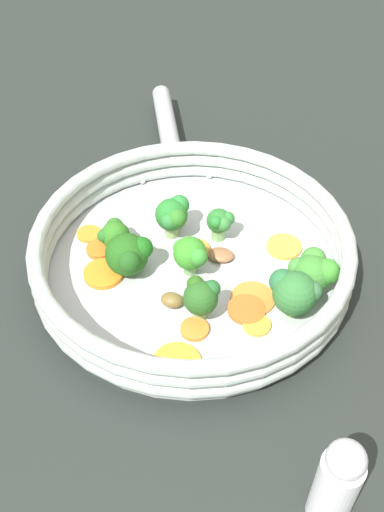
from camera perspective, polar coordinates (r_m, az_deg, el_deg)
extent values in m
plane|color=#212723|center=(0.68, 0.00, -1.50)|extent=(4.00, 4.00, 0.00)
cylinder|color=#B2B5B7|center=(0.67, 0.00, -1.21)|extent=(0.33, 0.33, 0.01)
torus|color=#ADBBB3|center=(0.66, 0.00, -0.40)|extent=(0.35, 0.35, 0.02)
torus|color=#ADBBB3|center=(0.65, 0.00, 0.63)|extent=(0.35, 0.35, 0.02)
torus|color=#ADBBB3|center=(0.64, 0.00, 1.71)|extent=(0.35, 0.35, 0.02)
cylinder|color=#999B9E|center=(0.86, -2.35, 12.15)|extent=(0.09, 0.18, 0.03)
sphere|color=#B5B7B7|center=(0.78, 1.68, 7.70)|extent=(0.01, 0.01, 0.01)
sphere|color=#B5B8B6|center=(0.78, -4.74, 7.16)|extent=(0.01, 0.01, 0.01)
cylinder|color=orange|center=(0.61, 0.24, -6.99)|extent=(0.04, 0.04, 0.00)
cylinder|color=orange|center=(0.66, -8.42, -1.67)|extent=(0.06, 0.06, 0.01)
cylinder|color=orange|center=(0.71, -9.78, 2.09)|extent=(0.04, 0.04, 0.00)
cylinder|color=orange|center=(0.64, 5.82, -4.05)|extent=(0.07, 0.07, 0.00)
cylinder|color=#F29E38|center=(0.69, 8.76, 0.88)|extent=(0.06, 0.06, 0.00)
cylinder|color=orange|center=(0.68, 0.38, 0.66)|extent=(0.03, 0.03, 0.00)
cylinder|color=orange|center=(0.63, 5.22, -5.10)|extent=(0.06, 0.06, 0.00)
cylinder|color=orange|center=(0.69, -8.76, 0.73)|extent=(0.04, 0.04, 0.01)
cylinder|color=orange|center=(0.58, -1.46, -10.14)|extent=(0.05, 0.05, 0.00)
cylinder|color=#F59D31|center=(0.61, 6.19, -6.55)|extent=(0.03, 0.03, 0.00)
cylinder|color=#88A363|center=(0.70, -1.93, 2.67)|extent=(0.02, 0.02, 0.02)
sphere|color=#257329|center=(0.68, -1.98, 3.96)|extent=(0.04, 0.04, 0.04)
sphere|color=#287B32|center=(0.69, -1.23, 4.87)|extent=(0.02, 0.02, 0.02)
sphere|color=#2D7123|center=(0.67, -1.45, 3.66)|extent=(0.02, 0.02, 0.02)
sphere|color=#2C7433|center=(0.67, -2.16, 3.36)|extent=(0.02, 0.02, 0.02)
cylinder|color=#669246|center=(0.65, 11.07, -2.76)|extent=(0.01, 0.01, 0.01)
sphere|color=#387C2D|center=(0.64, 11.28, -1.69)|extent=(0.04, 0.04, 0.04)
sphere|color=#3E8435|center=(0.64, 10.05, -1.07)|extent=(0.02, 0.02, 0.02)
sphere|color=#38852A|center=(0.64, 12.70, -1.46)|extent=(0.03, 0.03, 0.03)
sphere|color=#3D8231|center=(0.65, 11.50, -0.33)|extent=(0.03, 0.03, 0.03)
cylinder|color=#73A64D|center=(0.63, 9.52, -4.81)|extent=(0.01, 0.01, 0.02)
sphere|color=#2E6B31|center=(0.61, 9.76, -3.52)|extent=(0.05, 0.05, 0.05)
sphere|color=#326137|center=(0.61, 11.28, -3.34)|extent=(0.02, 0.02, 0.02)
sphere|color=#276537|center=(0.61, 8.60, -2.45)|extent=(0.03, 0.03, 0.03)
cylinder|color=#81B56A|center=(0.70, 2.52, 2.33)|extent=(0.02, 0.02, 0.02)
sphere|color=#296D2A|center=(0.68, 2.57, 3.39)|extent=(0.03, 0.03, 0.03)
sphere|color=#25742B|center=(0.67, 2.30, 3.26)|extent=(0.01, 0.01, 0.01)
sphere|color=#337434|center=(0.68, 3.02, 3.07)|extent=(0.02, 0.02, 0.02)
sphere|color=#2B7533|center=(0.68, 3.42, 3.59)|extent=(0.02, 0.02, 0.02)
cylinder|color=#8BB370|center=(0.69, -7.19, 1.01)|extent=(0.01, 0.01, 0.01)
sphere|color=#2D6D1E|center=(0.68, -7.31, 1.95)|extent=(0.03, 0.03, 0.03)
sphere|color=#246321|center=(0.68, -8.31, 2.06)|extent=(0.02, 0.02, 0.02)
sphere|color=#2A6420|center=(0.68, -7.37, 2.81)|extent=(0.02, 0.02, 0.02)
cylinder|color=#76A05F|center=(0.61, 0.81, -5.23)|extent=(0.01, 0.01, 0.02)
sphere|color=#25571E|center=(0.60, 0.83, -4.02)|extent=(0.04, 0.04, 0.04)
sphere|color=#215A27|center=(0.60, 1.89, -3.13)|extent=(0.02, 0.02, 0.02)
sphere|color=#275616|center=(0.60, 0.35, -2.72)|extent=(0.02, 0.02, 0.02)
cylinder|color=#6E9B5F|center=(0.65, 0.11, -0.98)|extent=(0.01, 0.01, 0.02)
sphere|color=#348825|center=(0.64, 0.11, 0.22)|extent=(0.04, 0.04, 0.04)
sphere|color=#34852D|center=(0.63, 0.60, -0.10)|extent=(0.02, 0.02, 0.02)
sphere|color=#3E8A2B|center=(0.64, -0.91, 0.74)|extent=(0.02, 0.02, 0.02)
cylinder|color=#6FA353|center=(0.66, -6.10, -1.04)|extent=(0.01, 0.01, 0.01)
sphere|color=#205717|center=(0.65, -6.23, 0.15)|extent=(0.05, 0.05, 0.05)
sphere|color=#1D4F19|center=(0.63, -6.03, -0.46)|extent=(0.03, 0.03, 0.03)
sphere|color=#195B16|center=(0.64, -4.81, 0.77)|extent=(0.02, 0.02, 0.02)
ellipsoid|color=olive|center=(0.72, -1.97, 3.46)|extent=(0.04, 0.04, 0.01)
ellipsoid|color=#8D5E3B|center=(0.67, 2.74, 0.11)|extent=(0.03, 0.02, 0.01)
ellipsoid|color=brown|center=(0.63, -1.91, -4.21)|extent=(0.03, 0.02, 0.01)
cylinder|color=white|center=(0.50, 13.40, -20.87)|extent=(0.03, 0.03, 0.08)
sphere|color=silver|center=(0.46, 14.49, -18.28)|extent=(0.03, 0.03, 0.03)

